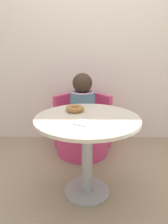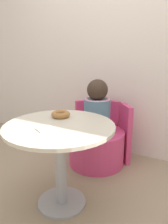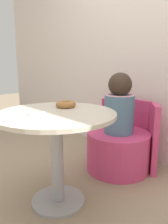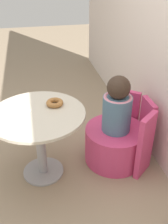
{
  "view_description": "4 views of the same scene",
  "coord_description": "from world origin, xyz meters",
  "px_view_note": "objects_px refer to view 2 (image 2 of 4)",
  "views": [
    {
      "loc": [
        -0.06,
        -1.56,
        1.18
      ],
      "look_at": [
        -0.08,
        0.34,
        0.59
      ],
      "focal_mm": 35.0,
      "sensor_mm": 36.0,
      "label": 1
    },
    {
      "loc": [
        0.83,
        -1.2,
        1.16
      ],
      "look_at": [
        -0.07,
        0.39,
        0.64
      ],
      "focal_mm": 35.0,
      "sensor_mm": 36.0,
      "label": 2
    },
    {
      "loc": [
        1.12,
        -0.8,
        0.96
      ],
      "look_at": [
        -0.15,
        0.32,
        0.59
      ],
      "focal_mm": 35.0,
      "sensor_mm": 36.0,
      "label": 3
    },
    {
      "loc": [
        1.83,
        -0.02,
        1.76
      ],
      "look_at": [
        -0.05,
        0.38,
        0.61
      ],
      "focal_mm": 42.0,
      "sensor_mm": 36.0,
      "label": 4
    }
  ],
  "objects_px": {
    "tub_chair": "(96,147)",
    "child_figure": "(97,108)",
    "round_table": "(60,143)",
    "donut": "(61,114)"
  },
  "relations": [
    {
      "from": "round_table",
      "to": "tub_chair",
      "type": "xyz_separation_m",
      "value": [
        -0.05,
        0.71,
        -0.33
      ]
    },
    {
      "from": "round_table",
      "to": "child_figure",
      "type": "relative_size",
      "value": 1.48
    },
    {
      "from": "child_figure",
      "to": "donut",
      "type": "relative_size",
      "value": 3.64
    },
    {
      "from": "child_figure",
      "to": "donut",
      "type": "xyz_separation_m",
      "value": [
        -0.05,
        -0.55,
        0.07
      ]
    },
    {
      "from": "round_table",
      "to": "tub_chair",
      "type": "distance_m",
      "value": 0.78
    },
    {
      "from": "round_table",
      "to": "donut",
      "type": "bearing_deg",
      "value": 122.47
    },
    {
      "from": "tub_chair",
      "to": "child_figure",
      "type": "xyz_separation_m",
      "value": [
        -0.0,
        -0.0,
        0.43
      ]
    },
    {
      "from": "round_table",
      "to": "tub_chair",
      "type": "bearing_deg",
      "value": 93.88
    },
    {
      "from": "tub_chair",
      "to": "child_figure",
      "type": "distance_m",
      "value": 0.43
    },
    {
      "from": "child_figure",
      "to": "round_table",
      "type": "bearing_deg",
      "value": -86.12
    }
  ]
}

